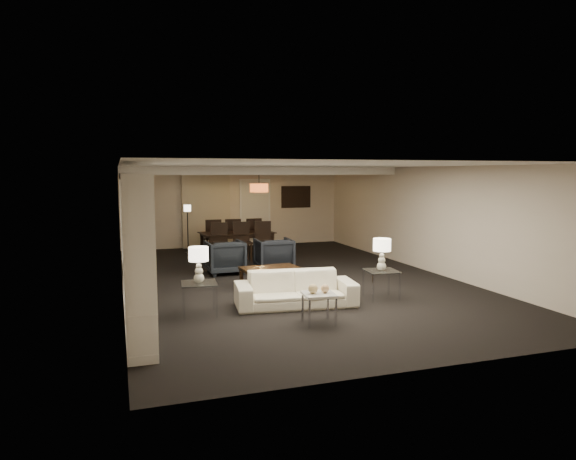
{
  "coord_description": "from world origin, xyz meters",
  "views": [
    {
      "loc": [
        -3.55,
        -10.62,
        2.36
      ],
      "look_at": [
        0.0,
        0.0,
        1.1
      ],
      "focal_mm": 32.0,
      "sensor_mm": 36.0,
      "label": 1
    }
  ],
  "objects_px": {
    "pendant_light": "(259,188)",
    "chair_fr": "(252,235)",
    "side_table_right": "(381,285)",
    "vase_blue": "(138,263)",
    "floor_speaker": "(142,282)",
    "vase_amber": "(136,223)",
    "coffee_table": "(270,277)",
    "table_lamp_left": "(199,265)",
    "floor_lamp": "(188,229)",
    "chair_nl": "(221,243)",
    "chair_fm": "(232,236)",
    "dining_table": "(237,245)",
    "chair_fl": "(212,237)",
    "marble_table": "(319,308)",
    "table_lamp_right": "(382,255)",
    "chair_nr": "(264,241)",
    "television": "(136,252)",
    "chair_nm": "(243,242)",
    "armchair_left": "(225,257)",
    "side_table_left": "(199,299)",
    "armchair_right": "(274,254)",
    "sofa": "(296,289)"
  },
  "relations": [
    {
      "from": "vase_amber",
      "to": "chair_nl",
      "type": "xyz_separation_m",
      "value": [
        2.32,
        5.83,
        -1.14
      ]
    },
    {
      "from": "armchair_left",
      "to": "floor_speaker",
      "type": "height_order",
      "value": "floor_speaker"
    },
    {
      "from": "table_lamp_right",
      "to": "television",
      "type": "bearing_deg",
      "value": 174.32
    },
    {
      "from": "table_lamp_right",
      "to": "chair_nm",
      "type": "distance_m",
      "value": 5.12
    },
    {
      "from": "chair_fm",
      "to": "floor_lamp",
      "type": "xyz_separation_m",
      "value": [
        -1.22,
        0.45,
        0.19
      ]
    },
    {
      "from": "television",
      "to": "chair_nl",
      "type": "height_order",
      "value": "television"
    },
    {
      "from": "sofa",
      "to": "chair_fr",
      "type": "relative_size",
      "value": 2.05
    },
    {
      "from": "chair_fl",
      "to": "side_table_right",
      "type": "bearing_deg",
      "value": 105.02
    },
    {
      "from": "table_lamp_left",
      "to": "chair_fr",
      "type": "bearing_deg",
      "value": 67.89
    },
    {
      "from": "side_table_right",
      "to": "television",
      "type": "distance_m",
      "value": 4.46
    },
    {
      "from": "table_lamp_left",
      "to": "side_table_right",
      "type": "bearing_deg",
      "value": 0.0
    },
    {
      "from": "pendant_light",
      "to": "chair_nm",
      "type": "distance_m",
      "value": 1.78
    },
    {
      "from": "armchair_right",
      "to": "television",
      "type": "height_order",
      "value": "television"
    },
    {
      "from": "side_table_right",
      "to": "chair_fm",
      "type": "height_order",
      "value": "chair_fm"
    },
    {
      "from": "dining_table",
      "to": "chair_nr",
      "type": "distance_m",
      "value": 0.9
    },
    {
      "from": "side_table_right",
      "to": "vase_blue",
      "type": "relative_size",
      "value": 3.12
    },
    {
      "from": "floor_speaker",
      "to": "television",
      "type": "bearing_deg",
      "value": 136.9
    },
    {
      "from": "armchair_right",
      "to": "chair_fm",
      "type": "height_order",
      "value": "chair_fm"
    },
    {
      "from": "pendant_light",
      "to": "chair_fr",
      "type": "relative_size",
      "value": 0.5
    },
    {
      "from": "pendant_light",
      "to": "chair_fr",
      "type": "xyz_separation_m",
      "value": [
        -0.09,
        0.46,
        -1.41
      ]
    },
    {
      "from": "coffee_table",
      "to": "chair_fl",
      "type": "bearing_deg",
      "value": 94.79
    },
    {
      "from": "chair_nr",
      "to": "floor_speaker",
      "type": "bearing_deg",
      "value": -122.73
    },
    {
      "from": "pendant_light",
      "to": "sofa",
      "type": "relative_size",
      "value": 0.25
    },
    {
      "from": "side_table_left",
      "to": "chair_nl",
      "type": "bearing_deg",
      "value": 74.95
    },
    {
      "from": "floor_speaker",
      "to": "chair_fr",
      "type": "distance_m",
      "value": 6.84
    },
    {
      "from": "vase_amber",
      "to": "chair_nl",
      "type": "distance_m",
      "value": 6.38
    },
    {
      "from": "pendant_light",
      "to": "vase_amber",
      "type": "xyz_separation_m",
      "value": [
        -3.61,
        -6.68,
        -0.27
      ]
    },
    {
      "from": "side_table_right",
      "to": "chair_nl",
      "type": "relative_size",
      "value": 0.56
    },
    {
      "from": "floor_speaker",
      "to": "vase_blue",
      "type": "bearing_deg",
      "value": -72.02
    },
    {
      "from": "vase_amber",
      "to": "dining_table",
      "type": "bearing_deg",
      "value": 65.74
    },
    {
      "from": "coffee_table",
      "to": "table_lamp_left",
      "type": "bearing_deg",
      "value": -136.74
    },
    {
      "from": "coffee_table",
      "to": "table_lamp_left",
      "type": "height_order",
      "value": "table_lamp_left"
    },
    {
      "from": "side_table_left",
      "to": "chair_fr",
      "type": "relative_size",
      "value": 0.56
    },
    {
      "from": "table_lamp_left",
      "to": "chair_fl",
      "type": "height_order",
      "value": "table_lamp_left"
    },
    {
      "from": "chair_fl",
      "to": "floor_lamp",
      "type": "distance_m",
      "value": 0.8
    },
    {
      "from": "table_lamp_right",
      "to": "chair_nr",
      "type": "distance_m",
      "value": 4.98
    },
    {
      "from": "vase_blue",
      "to": "chair_nm",
      "type": "relative_size",
      "value": 0.18
    },
    {
      "from": "sofa",
      "to": "dining_table",
      "type": "relative_size",
      "value": 1.07
    },
    {
      "from": "dining_table",
      "to": "floor_lamp",
      "type": "relative_size",
      "value": 1.39
    },
    {
      "from": "marble_table",
      "to": "dining_table",
      "type": "height_order",
      "value": "dining_table"
    },
    {
      "from": "chair_nl",
      "to": "pendant_light",
      "type": "bearing_deg",
      "value": 33.68
    },
    {
      "from": "table_lamp_left",
      "to": "chair_fm",
      "type": "xyz_separation_m",
      "value": [
        1.91,
        6.19,
        -0.32
      ]
    },
    {
      "from": "side_table_right",
      "to": "marble_table",
      "type": "bearing_deg",
      "value": -147.09
    },
    {
      "from": "armchair_left",
      "to": "table_lamp_right",
      "type": "height_order",
      "value": "table_lamp_right"
    },
    {
      "from": "pendant_light",
      "to": "dining_table",
      "type": "distance_m",
      "value": 1.73
    },
    {
      "from": "table_lamp_left",
      "to": "floor_lamp",
      "type": "relative_size",
      "value": 0.42
    },
    {
      "from": "floor_speaker",
      "to": "chair_nm",
      "type": "height_order",
      "value": "floor_speaker"
    },
    {
      "from": "television",
      "to": "chair_nr",
      "type": "xyz_separation_m",
      "value": [
        3.49,
        4.46,
        -0.52
      ]
    },
    {
      "from": "armchair_right",
      "to": "side_table_right",
      "type": "relative_size",
      "value": 1.49
    },
    {
      "from": "floor_lamp",
      "to": "pendant_light",
      "type": "bearing_deg",
      "value": -25.46
    }
  ]
}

